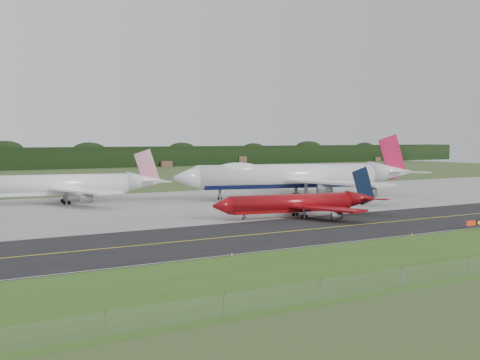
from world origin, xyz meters
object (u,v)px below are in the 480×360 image
object	(u,v)px
jet_red_737	(299,203)
taxiway_sign	(476,223)
jet_star_tail	(64,186)
jet_ba_747	(296,176)

from	to	relation	value
jet_red_737	taxiway_sign	world-z (taller)	jet_red_737
jet_star_tail	taxiway_sign	distance (m)	103.81
taxiway_sign	jet_star_tail	bearing A→B (deg)	118.77
jet_ba_747	jet_star_tail	distance (m)	64.28
jet_red_737	jet_star_tail	bearing A→B (deg)	120.40
jet_ba_747	taxiway_sign	world-z (taller)	jet_ba_747
jet_star_tail	taxiway_sign	bearing A→B (deg)	-61.23
jet_red_737	taxiway_sign	xyz separation A→B (m)	(16.28, -33.57, -1.80)
jet_red_737	taxiway_sign	bearing A→B (deg)	-64.12
jet_ba_747	jet_red_737	bearing A→B (deg)	-126.47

